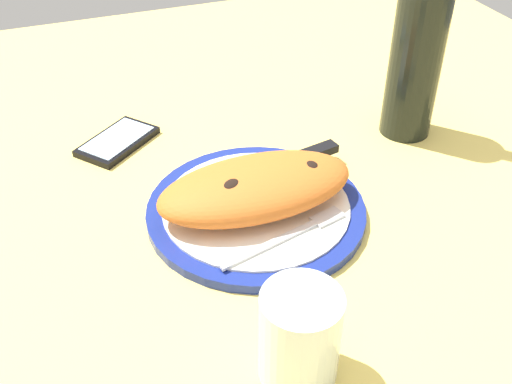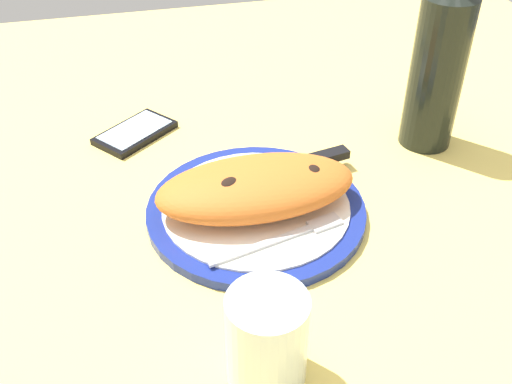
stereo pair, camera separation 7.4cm
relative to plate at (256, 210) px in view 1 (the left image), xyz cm
name	(u,v)px [view 1 (the left image)]	position (x,y,z in cm)	size (l,w,h in cm)	color
ground_plane	(256,224)	(0.00, 0.00, -2.27)	(150.00, 150.00, 3.00)	#EACC60
plate	(256,210)	(0.00, 0.00, 0.00)	(27.70, 27.70, 1.61)	navy
calzone	(257,187)	(0.16, 0.03, 3.56)	(24.95, 12.41, 5.42)	#C16023
fork	(295,233)	(2.30, -6.86, 1.04)	(17.27, 5.75, 0.40)	silver
knife	(287,164)	(6.92, 6.35, 1.33)	(23.82, 6.40, 1.20)	silver
smartphone	(117,141)	(-13.38, 22.80, -0.21)	(13.43, 12.68, 1.16)	black
water_glass	(299,341)	(-4.74, -23.54, 3.64)	(7.53, 7.53, 10.09)	silver
wine_bottle	(417,54)	(28.65, 10.99, 11.83)	(7.57, 7.57, 31.44)	black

